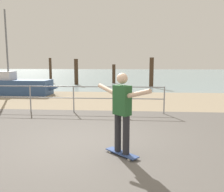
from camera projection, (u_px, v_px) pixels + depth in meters
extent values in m
cube|color=#605B56|center=(78.00, 163.00, 4.63)|extent=(24.00, 10.00, 0.04)
cube|color=tan|center=(112.00, 100.00, 12.52)|extent=(24.00, 6.00, 0.04)
cube|color=#849EA3|center=(125.00, 74.00, 40.15)|extent=(72.00, 50.00, 0.04)
cylinder|color=gray|center=(30.00, 99.00, 9.33)|extent=(0.05, 0.05, 1.05)
cylinder|color=gray|center=(74.00, 99.00, 9.19)|extent=(0.05, 0.05, 1.05)
cylinder|color=gray|center=(118.00, 100.00, 9.05)|extent=(0.05, 0.05, 1.05)
cylinder|color=gray|center=(164.00, 100.00, 8.91)|extent=(0.05, 0.05, 1.05)
cylinder|color=gray|center=(30.00, 86.00, 9.26)|extent=(10.31, 0.04, 0.04)
cylinder|color=gray|center=(30.00, 97.00, 9.32)|extent=(10.31, 0.04, 0.04)
cube|color=#335184|center=(14.00, 87.00, 14.29)|extent=(4.43, 1.49, 0.90)
cone|color=#335184|center=(50.00, 88.00, 14.07)|extent=(1.12, 0.79, 0.77)
cylinder|color=slate|center=(7.00, 45.00, 13.97)|extent=(0.10, 0.10, 4.05)
cube|color=silver|center=(4.00, 76.00, 14.25)|extent=(1.22, 0.92, 0.50)
cube|color=#334C8C|center=(122.00, 153.00, 4.97)|extent=(0.72, 0.69, 0.02)
cylinder|color=silver|center=(110.00, 152.00, 5.13)|extent=(0.06, 0.06, 0.06)
cylinder|color=silver|center=(115.00, 150.00, 5.23)|extent=(0.06, 0.06, 0.06)
cylinder|color=silver|center=(129.00, 160.00, 4.72)|extent=(0.06, 0.06, 0.06)
cylinder|color=silver|center=(134.00, 158.00, 4.83)|extent=(0.06, 0.06, 0.06)
cylinder|color=#26262B|center=(118.00, 133.00, 5.00)|extent=(0.14, 0.14, 0.80)
cylinder|color=#26262B|center=(126.00, 135.00, 4.83)|extent=(0.14, 0.14, 0.80)
cube|color=#26592D|center=(122.00, 100.00, 4.81)|extent=(0.40, 0.39, 0.60)
sphere|color=beige|center=(122.00, 78.00, 4.75)|extent=(0.22, 0.22, 0.22)
cylinder|color=beige|center=(107.00, 90.00, 5.11)|extent=(0.47, 0.44, 0.23)
cylinder|color=beige|center=(139.00, 94.00, 4.46)|extent=(0.47, 0.44, 0.23)
cylinder|color=#422D1E|center=(50.00, 70.00, 23.39)|extent=(0.25, 0.25, 2.34)
cylinder|color=#422D1E|center=(76.00, 72.00, 20.66)|extent=(0.34, 0.34, 2.22)
cylinder|color=#422D1E|center=(114.00, 74.00, 21.98)|extent=(0.30, 0.30, 1.74)
cylinder|color=#422D1E|center=(151.00, 73.00, 18.35)|extent=(0.33, 0.33, 2.29)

